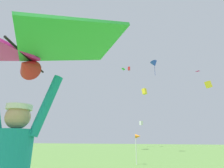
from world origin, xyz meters
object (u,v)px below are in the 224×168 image
at_px(held_stunt_kite, 24,48).
at_px(distant_kite_white_high_left, 141,123).
at_px(distant_kite_yellow_low_left, 208,85).
at_px(distant_kite_green_low_right, 123,69).
at_px(distant_kite_magenta_far_center, 198,71).
at_px(distant_kite_blue_overhead_distant, 154,64).
at_px(marker_flag, 138,138).
at_px(distant_kite_teal_mid_left, 108,27).
at_px(distant_kite_red_mid_right, 129,69).
at_px(distant_kite_yellow_high_right, 144,91).

xyz_separation_m(held_stunt_kite, distant_kite_white_high_left, (-5.48, 34.73, 2.41)).
bearing_deg(distant_kite_yellow_low_left, distant_kite_green_low_right, -153.83).
xyz_separation_m(distant_kite_magenta_far_center, distant_kite_blue_overhead_distant, (-5.74, -6.29, -0.61)).
distance_m(distant_kite_blue_overhead_distant, marker_flag, 14.29).
bearing_deg(held_stunt_kite, distant_kite_teal_mid_left, 109.70).
bearing_deg(distant_kite_red_mid_right, distant_kite_green_low_right, -84.73).
bearing_deg(marker_flag, distant_kite_red_mid_right, 105.07).
height_order(distant_kite_green_low_right, distant_kite_red_mid_right, distant_kite_red_mid_right).
bearing_deg(distant_kite_magenta_far_center, distant_kite_blue_overhead_distant, -132.38).
bearing_deg(distant_kite_blue_overhead_distant, marker_flag, -91.27).
bearing_deg(distant_kite_blue_overhead_distant, distant_kite_teal_mid_left, 175.55).
xyz_separation_m(distant_kite_yellow_high_right, distant_kite_red_mid_right, (-2.54, -2.71, 4.60)).
bearing_deg(distant_kite_yellow_high_right, distant_kite_magenta_far_center, -41.58).
height_order(held_stunt_kite, distant_kite_red_mid_right, distant_kite_red_mid_right).
height_order(distant_kite_teal_mid_left, distant_kite_red_mid_right, distant_kite_teal_mid_left).
distance_m(held_stunt_kite, marker_flag, 9.04).
relative_size(held_stunt_kite, marker_flag, 1.29).
distance_m(distant_kite_teal_mid_left, distant_kite_white_high_left, 19.94).
relative_size(held_stunt_kite, distant_kite_white_high_left, 2.38).
relative_size(held_stunt_kite, distant_kite_magenta_far_center, 3.53).
distance_m(distant_kite_green_low_right, marker_flag, 21.35).
distance_m(held_stunt_kite, distant_kite_blue_overhead_distant, 21.60).
bearing_deg(distant_kite_green_low_right, distant_kite_yellow_low_left, 26.17).
bearing_deg(distant_kite_yellow_high_right, distant_kite_yellow_low_left, -9.73).
xyz_separation_m(held_stunt_kite, distant_kite_teal_mid_left, (-7.30, 20.40, 16.14)).
bearing_deg(distant_kite_yellow_high_right, distant_kite_blue_overhead_distant, -75.26).
bearing_deg(marker_flag, distant_kite_yellow_low_left, 70.84).
relative_size(distant_kite_white_high_left, marker_flag, 0.54).
distance_m(held_stunt_kite, distant_kite_yellow_high_right, 36.14).
xyz_separation_m(distant_kite_green_low_right, distant_kite_red_mid_right, (-0.57, 6.15, 2.63)).
bearing_deg(distant_kite_teal_mid_left, held_stunt_kite, -70.30).
bearing_deg(marker_flag, distant_kite_yellow_high_right, 98.10).
bearing_deg(distant_kite_white_high_left, marker_flag, -79.64).
bearing_deg(distant_kite_yellow_low_left, distant_kite_red_mid_right, -177.36).
relative_size(distant_kite_yellow_high_right, distant_kite_blue_overhead_distant, 0.64).
xyz_separation_m(distant_kite_teal_mid_left, distant_kite_red_mid_right, (0.32, 11.61, -2.53)).
height_order(distant_kite_green_low_right, distant_kite_white_high_left, distant_kite_green_low_right).
xyz_separation_m(distant_kite_yellow_high_right, distant_kite_magenta_far_center, (9.65, -8.56, 0.04)).
relative_size(held_stunt_kite, distant_kite_yellow_high_right, 1.59).
relative_size(distant_kite_magenta_far_center, distant_kite_blue_overhead_distant, 0.29).
bearing_deg(distant_kite_yellow_low_left, distant_kite_yellow_high_right, 170.27).
distance_m(distant_kite_teal_mid_left, distant_kite_yellow_high_right, 16.25).
height_order(distant_kite_white_high_left, marker_flag, distant_kite_white_high_left).
bearing_deg(held_stunt_kite, distant_kite_white_high_left, 98.97).
distance_m(distant_kite_yellow_high_right, marker_flag, 27.80).
bearing_deg(distant_kite_green_low_right, distant_kite_blue_overhead_distant, -45.52).
bearing_deg(distant_kite_magenta_far_center, distant_kite_teal_mid_left, -155.26).
bearing_deg(distant_kite_teal_mid_left, distant_kite_white_high_left, 82.77).
height_order(held_stunt_kite, distant_kite_green_low_right, distant_kite_green_low_right).
relative_size(held_stunt_kite, distant_kite_red_mid_right, 2.76).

